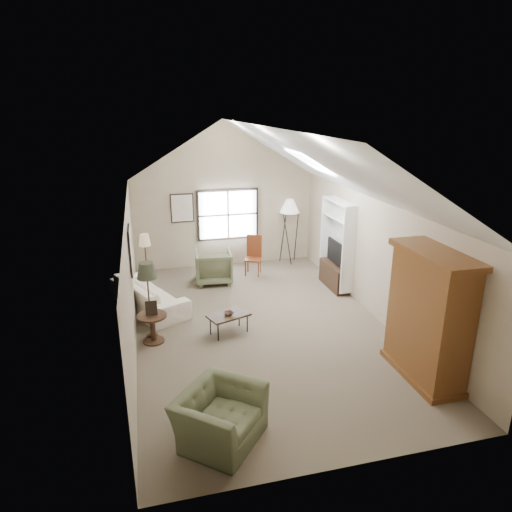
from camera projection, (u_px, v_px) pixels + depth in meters
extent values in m
cube|color=#685B4A|center=(261.00, 326.00, 9.43)|extent=(5.00, 8.00, 0.01)
cube|color=tan|center=(224.00, 221.00, 12.71)|extent=(5.00, 0.01, 2.50)
cube|color=tan|center=(348.00, 383.00, 5.36)|extent=(5.00, 0.01, 2.50)
cube|color=tan|center=(131.00, 281.00, 8.45)|extent=(0.01, 8.00, 2.50)
cube|color=tan|center=(375.00, 259.00, 9.62)|extent=(0.01, 8.00, 2.50)
cube|color=black|center=(228.00, 215.00, 12.64)|extent=(1.72, 0.08, 1.42)
cube|color=black|center=(130.00, 250.00, 8.58)|extent=(0.68, 0.04, 0.88)
cube|color=black|center=(182.00, 208.00, 12.27)|extent=(0.62, 0.04, 0.78)
cube|color=brown|center=(429.00, 316.00, 7.38)|extent=(0.60, 1.50, 2.20)
cube|color=white|center=(337.00, 243.00, 11.08)|extent=(0.32, 1.30, 2.10)
cube|color=#382316|center=(334.00, 276.00, 11.35)|extent=(0.34, 1.18, 0.60)
cube|color=black|center=(336.00, 252.00, 11.15)|extent=(0.05, 0.90, 0.55)
imported|color=white|center=(149.00, 294.00, 10.18)|extent=(1.74, 2.43, 0.66)
imported|color=#646D4C|center=(220.00, 417.00, 6.14)|extent=(1.46, 1.48, 0.72)
imported|color=#5B5F43|center=(214.00, 266.00, 11.65)|extent=(0.98, 1.01, 0.85)
cube|color=#372916|center=(229.00, 324.00, 9.07)|extent=(0.91, 0.70, 0.41)
imported|color=#311D14|center=(229.00, 313.00, 9.00)|extent=(0.25, 0.25, 0.05)
cylinder|color=#3E2319|center=(153.00, 328.00, 8.73)|extent=(0.75, 0.75, 0.57)
cube|color=brown|center=(253.00, 256.00, 12.13)|extent=(0.54, 0.54, 1.05)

